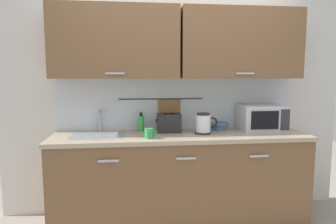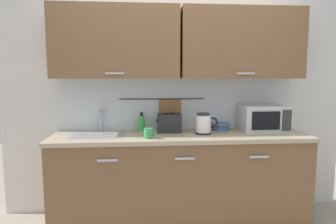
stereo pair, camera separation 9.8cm
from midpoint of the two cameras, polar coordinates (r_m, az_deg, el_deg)
The scene contains 9 objects.
counter_unit at distance 3.14m, azimuth 3.07°, elevation -12.16°, with size 2.53×0.64×0.90m.
back_wall_assembly at distance 3.19m, azimuth 2.81°, elevation 7.67°, with size 3.70×0.41×2.50m.
sink_faucet at distance 3.22m, azimuth -11.68°, elevation -1.04°, with size 0.09×0.17×0.22m.
microwave at distance 3.34m, azimuth 18.17°, elevation -1.11°, with size 0.46×0.35×0.27m.
electric_kettle at distance 3.05m, azimuth 7.65°, elevation -2.21°, with size 0.23×0.16×0.21m.
dish_soap_bottle at distance 3.18m, azimuth -4.10°, elevation -2.06°, with size 0.06×0.06×0.20m.
mug_near_sink at distance 2.82m, azimuth -2.70°, elevation -4.02°, with size 0.12×0.08×0.09m.
mixing_bowl at distance 3.28m, azimuth 10.62°, elevation -2.62°, with size 0.21×0.21×0.08m.
toaster at distance 3.11m, azimuth 1.11°, elevation -2.05°, with size 0.26×0.17×0.19m.
Camera 2 is at (-0.37, -2.64, 1.49)m, focal length 32.43 mm.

